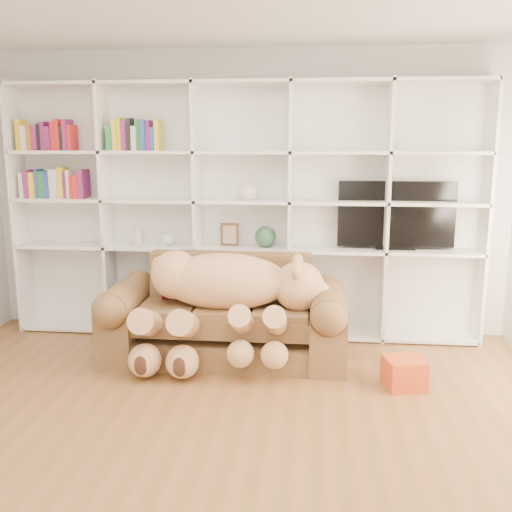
# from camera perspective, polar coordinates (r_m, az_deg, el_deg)

# --- Properties ---
(floor) EXTENTS (5.00, 5.00, 0.00)m
(floor) POSITION_cam_1_polar(r_m,az_deg,el_deg) (3.58, -5.98, -19.88)
(floor) COLOR brown
(floor) RESTS_ON ground
(wall_back) EXTENTS (5.00, 0.02, 2.70)m
(wall_back) POSITION_cam_1_polar(r_m,az_deg,el_deg) (5.55, -1.04, 6.24)
(wall_back) COLOR silver
(wall_back) RESTS_ON floor
(bookshelf) EXTENTS (4.43, 0.35, 2.40)m
(bookshelf) POSITION_cam_1_polar(r_m,az_deg,el_deg) (5.45, -3.73, 5.65)
(bookshelf) COLOR white
(bookshelf) RESTS_ON floor
(sofa) EXTENTS (2.05, 0.88, 0.86)m
(sofa) POSITION_cam_1_polar(r_m,az_deg,el_deg) (4.99, -3.01, -6.42)
(sofa) COLOR brown
(sofa) RESTS_ON floor
(teddy_bear) EXTENTS (1.60, 0.86, 0.93)m
(teddy_bear) POSITION_cam_1_polar(r_m,az_deg,el_deg) (4.74, -3.21, -3.82)
(teddy_bear) COLOR tan
(teddy_bear) RESTS_ON sofa
(throw_pillow) EXTENTS (0.38, 0.26, 0.37)m
(throw_pillow) POSITION_cam_1_polar(r_m,az_deg,el_deg) (5.12, -7.40, -2.68)
(throw_pillow) COLOR #530E22
(throw_pillow) RESTS_ON sofa
(gift_box) EXTENTS (0.34, 0.33, 0.23)m
(gift_box) POSITION_cam_1_polar(r_m,az_deg,el_deg) (4.59, 14.59, -11.24)
(gift_box) COLOR #D1461B
(gift_box) RESTS_ON floor
(tv) EXTENTS (1.07, 0.18, 0.63)m
(tv) POSITION_cam_1_polar(r_m,az_deg,el_deg) (5.44, 13.81, 3.95)
(tv) COLOR black
(tv) RESTS_ON bookshelf
(picture_frame) EXTENTS (0.17, 0.04, 0.21)m
(picture_frame) POSITION_cam_1_polar(r_m,az_deg,el_deg) (5.42, -2.65, 2.18)
(picture_frame) COLOR #522E1C
(picture_frame) RESTS_ON bookshelf
(green_vase) EXTENTS (0.20, 0.20, 0.20)m
(green_vase) POSITION_cam_1_polar(r_m,az_deg,el_deg) (5.38, 0.94, 1.94)
(green_vase) COLOR #2A5136
(green_vase) RESTS_ON bookshelf
(figurine_tall) EXTENTS (0.11, 0.11, 0.17)m
(figurine_tall) POSITION_cam_1_polar(r_m,az_deg,el_deg) (5.62, -11.75, 1.96)
(figurine_tall) COLOR beige
(figurine_tall) RESTS_ON bookshelf
(figurine_short) EXTENTS (0.07, 0.07, 0.12)m
(figurine_short) POSITION_cam_1_polar(r_m,az_deg,el_deg) (5.56, -9.21, 1.66)
(figurine_short) COLOR beige
(figurine_short) RESTS_ON bookshelf
(snow_globe) EXTENTS (0.11, 0.11, 0.11)m
(snow_globe) POSITION_cam_1_polar(r_m,az_deg,el_deg) (5.54, -8.68, 1.65)
(snow_globe) COLOR white
(snow_globe) RESTS_ON bookshelf
(shelf_vase) EXTENTS (0.23, 0.23, 0.19)m
(shelf_vase) POSITION_cam_1_polar(r_m,az_deg,el_deg) (5.34, -0.79, 6.67)
(shelf_vase) COLOR silver
(shelf_vase) RESTS_ON bookshelf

